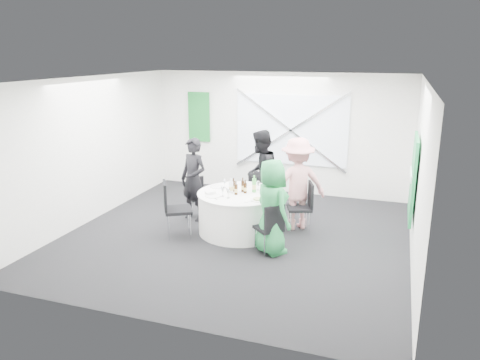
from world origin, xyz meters
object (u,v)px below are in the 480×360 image
(chair_front_left, at_px, (173,205))
(person_man_back_left, at_px, (194,179))
(person_woman_pink, at_px, (297,184))
(green_water_bottle, at_px, (254,186))
(clear_water_bottle, at_px, (231,187))
(chair_back, at_px, (256,191))
(banquet_table, at_px, (240,212))
(person_man_back, at_px, (260,173))
(chair_back_right, at_px, (304,203))
(chair_back_left, at_px, (200,195))
(chair_front_right, at_px, (271,225))
(person_woman_green, at_px, (272,207))

(chair_front_left, bearing_deg, person_man_back_left, -28.30)
(person_man_back_left, bearing_deg, person_woman_pink, 23.96)
(green_water_bottle, relative_size, clear_water_bottle, 1.16)
(chair_back, bearing_deg, person_man_back_left, -149.79)
(banquet_table, bearing_deg, person_man_back_left, 161.40)
(chair_back, bearing_deg, person_man_back, 8.85)
(person_man_back_left, bearing_deg, chair_back_right, 19.59)
(chair_back, relative_size, chair_back_left, 1.04)
(chair_front_right, xyz_separation_m, person_man_back, (-0.72, 1.80, 0.37))
(chair_back_left, height_order, clear_water_bottle, clear_water_bottle)
(chair_front_right, bearing_deg, person_man_back_left, -77.08)
(chair_back_right, bearing_deg, person_man_back, -141.20)
(chair_back_left, distance_m, person_man_back, 1.28)
(person_woman_green, height_order, clear_water_bottle, person_woman_green)
(green_water_bottle, xyz_separation_m, clear_water_bottle, (-0.38, -0.18, -0.02))
(chair_front_left, distance_m, clear_water_bottle, 1.09)
(clear_water_bottle, bearing_deg, chair_back, 82.55)
(person_man_back, relative_size, person_woman_pink, 1.01)
(person_man_back_left, xyz_separation_m, green_water_bottle, (1.32, -0.25, 0.07))
(chair_front_right, xyz_separation_m, person_man_back_left, (-1.89, 1.14, 0.31))
(chair_back_right, xyz_separation_m, chair_front_right, (-0.31, -1.17, -0.04))
(person_man_back_left, height_order, person_woman_pink, person_woman_pink)
(chair_back, height_order, person_man_back, person_man_back)
(chair_back, distance_m, chair_back_right, 1.27)
(chair_front_left, bearing_deg, chair_back_right, -94.92)
(chair_back_right, distance_m, person_man_back_left, 2.22)
(banquet_table, xyz_separation_m, chair_front_right, (0.80, -0.77, 0.13))
(person_woman_pink, height_order, person_woman_green, person_woman_pink)
(chair_back, distance_m, chair_front_left, 1.94)
(chair_front_right, height_order, person_woman_pink, person_woman_pink)
(chair_back_left, distance_m, person_man_back_left, 0.37)
(chair_back_right, bearing_deg, chair_front_left, -84.89)
(person_woman_green, bearing_deg, chair_back_left, 8.08)
(person_man_back_left, bearing_deg, green_water_bottle, 8.07)
(chair_back_right, height_order, person_man_back, person_man_back)
(chair_back_right, distance_m, green_water_bottle, 0.98)
(chair_back, xyz_separation_m, person_man_back, (0.09, 0.02, 0.38))
(chair_back_right, height_order, green_water_bottle, green_water_bottle)
(person_man_back, xyz_separation_m, person_woman_pink, (0.86, -0.47, -0.01))
(chair_back, bearing_deg, person_woman_pink, -26.20)
(person_man_back_left, height_order, person_woman_green, person_man_back_left)
(chair_front_right, xyz_separation_m, green_water_bottle, (-0.57, 0.89, 0.38))
(chair_back_left, bearing_deg, chair_back, -36.77)
(chair_front_right, xyz_separation_m, person_woman_pink, (0.14, 1.33, 0.36))
(chair_back, xyz_separation_m, person_woman_pink, (0.95, -0.45, 0.37))
(chair_back_right, distance_m, chair_front_left, 2.40)
(chair_back_right, distance_m, person_woman_green, 1.17)
(person_man_back, bearing_deg, person_woman_pink, 65.76)
(chair_back_left, xyz_separation_m, person_man_back_left, (-0.08, -0.12, 0.34))
(chair_back, relative_size, person_man_back_left, 0.52)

